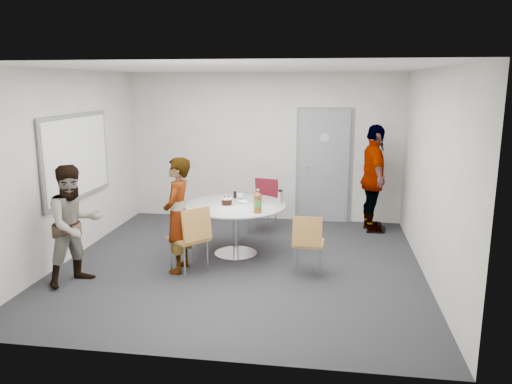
% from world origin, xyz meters
% --- Properties ---
extents(floor, '(5.00, 5.00, 0.00)m').
position_xyz_m(floor, '(0.00, 0.00, 0.00)').
color(floor, black).
rests_on(floor, ground).
extents(ceiling, '(5.00, 5.00, 0.00)m').
position_xyz_m(ceiling, '(0.00, 0.00, 2.70)').
color(ceiling, silver).
rests_on(ceiling, wall_back).
extents(wall_back, '(5.00, 0.00, 5.00)m').
position_xyz_m(wall_back, '(0.00, 2.50, 1.35)').
color(wall_back, '#B8B6AF').
rests_on(wall_back, floor).
extents(wall_left, '(0.00, 5.00, 5.00)m').
position_xyz_m(wall_left, '(-2.50, 0.00, 1.35)').
color(wall_left, '#B8B6AF').
rests_on(wall_left, floor).
extents(wall_right, '(0.00, 5.00, 5.00)m').
position_xyz_m(wall_right, '(2.50, 0.00, 1.35)').
color(wall_right, '#B8B6AF').
rests_on(wall_right, floor).
extents(wall_front, '(5.00, 0.00, 5.00)m').
position_xyz_m(wall_front, '(0.00, -2.50, 1.35)').
color(wall_front, '#B8B6AF').
rests_on(wall_front, floor).
extents(door, '(1.02, 0.17, 2.12)m').
position_xyz_m(door, '(1.10, 2.48, 1.03)').
color(door, slate).
rests_on(door, wall_back).
extents(whiteboard, '(0.04, 1.90, 1.25)m').
position_xyz_m(whiteboard, '(-2.46, 0.20, 1.45)').
color(whiteboard, slate).
rests_on(whiteboard, wall_left).
extents(table, '(1.48, 1.48, 1.10)m').
position_xyz_m(table, '(-0.12, 0.39, 0.67)').
color(table, silver).
rests_on(table, floor).
extents(chair_near_left, '(0.64, 0.64, 0.92)m').
position_xyz_m(chair_near_left, '(-0.57, -0.44, 0.57)').
color(chair_near_left, '#905F2C').
rests_on(chair_near_left, floor).
extents(chair_near_right, '(0.42, 0.45, 0.83)m').
position_xyz_m(chair_near_right, '(0.95, -0.28, 0.51)').
color(chair_near_right, '#905F2C').
rests_on(chair_near_right, floor).
extents(chair_far, '(0.52, 0.55, 0.90)m').
position_xyz_m(chair_far, '(0.11, 1.69, 0.55)').
color(chair_far, maroon).
rests_on(chair_far, floor).
extents(person_main, '(0.38, 0.57, 1.56)m').
position_xyz_m(person_main, '(-0.79, -0.35, 0.78)').
color(person_main, '#A5C6EA').
rests_on(person_main, floor).
extents(person_left, '(0.89, 0.94, 1.53)m').
position_xyz_m(person_left, '(-1.95, -0.94, 0.76)').
color(person_left, white).
rests_on(person_left, floor).
extents(person_right, '(0.59, 1.13, 1.84)m').
position_xyz_m(person_right, '(1.95, 1.95, 0.92)').
color(person_right, black).
rests_on(person_right, floor).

